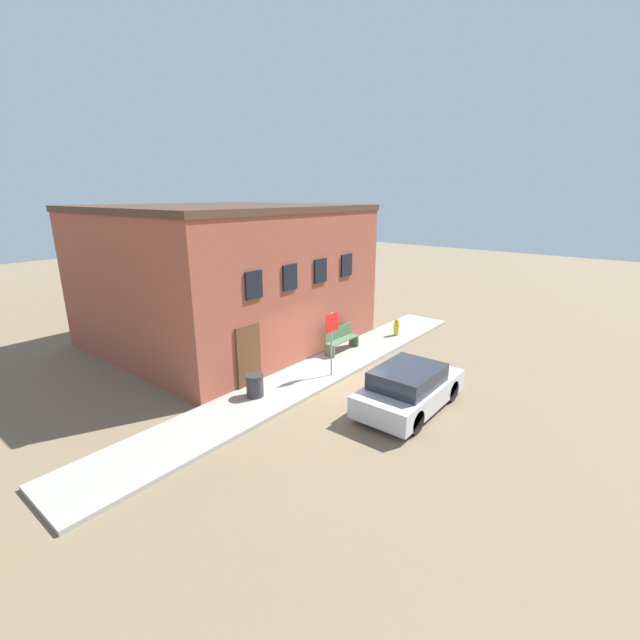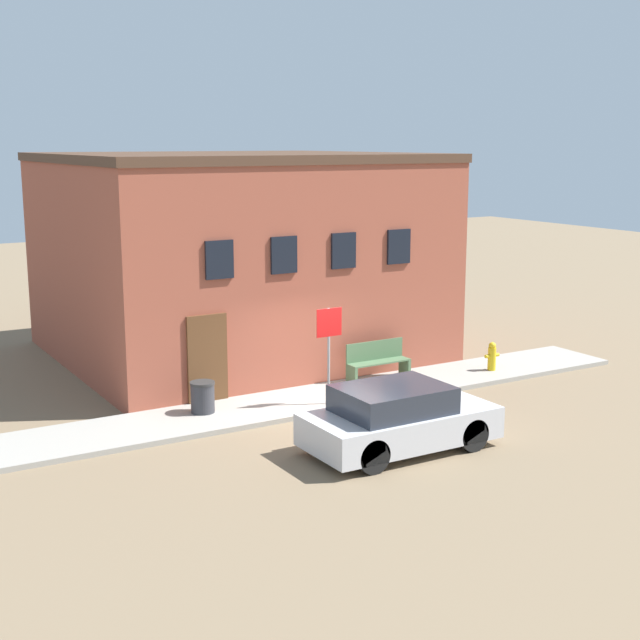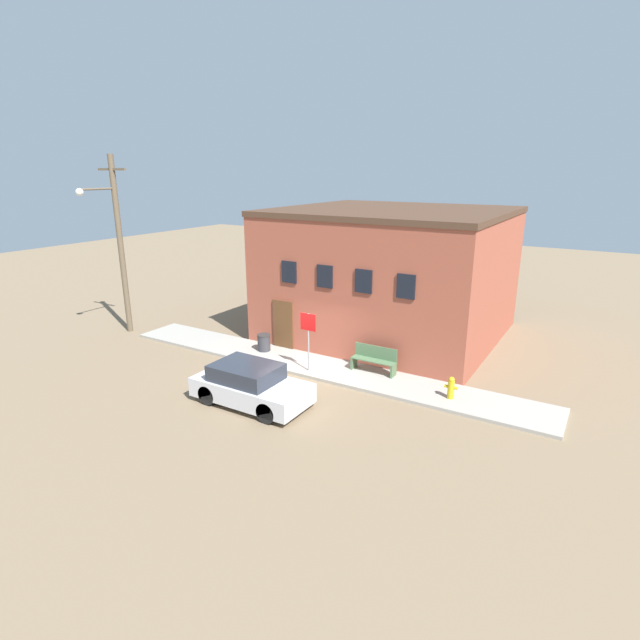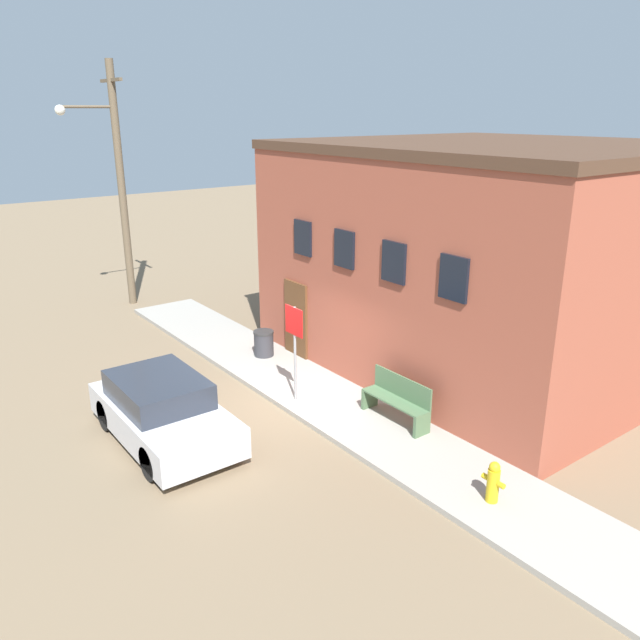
# 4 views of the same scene
# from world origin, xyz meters

# --- Properties ---
(ground_plane) EXTENTS (80.00, 80.00, 0.00)m
(ground_plane) POSITION_xyz_m (0.00, 0.00, 0.00)
(ground_plane) COLOR #7A664C
(sidewalk) EXTENTS (18.00, 2.12, 0.12)m
(sidewalk) POSITION_xyz_m (0.00, 1.06, 0.06)
(sidewalk) COLOR #9E998E
(sidewalk) RESTS_ON ground
(brick_building) EXTENTS (9.82, 9.31, 5.83)m
(brick_building) POSITION_xyz_m (0.64, 6.71, 2.92)
(brick_building) COLOR #9E4C38
(brick_building) RESTS_ON ground
(fire_hydrant) EXTENTS (0.46, 0.22, 0.77)m
(fire_hydrant) POSITION_xyz_m (5.44, 0.86, 0.50)
(fire_hydrant) COLOR gold
(fire_hydrant) RESTS_ON sidewalk
(stop_sign) EXTENTS (0.66, 0.06, 2.28)m
(stop_sign) POSITION_xyz_m (0.06, 0.43, 1.71)
(stop_sign) COLOR gray
(stop_sign) RESTS_ON sidewalk
(bench) EXTENTS (1.73, 0.44, 1.00)m
(bench) POSITION_xyz_m (2.25, 1.63, 0.61)
(bench) COLOR #4C6B47
(bench) RESTS_ON sidewalk
(trash_bin) EXTENTS (0.57, 0.57, 0.71)m
(trash_bin) POSITION_xyz_m (-2.75, 1.32, 0.48)
(trash_bin) COLOR #333338
(trash_bin) RESTS_ON sidewalk
(parked_car) EXTENTS (3.93, 1.83, 1.36)m
(parked_car) POSITION_xyz_m (-0.22, -2.72, 0.66)
(parked_car) COLOR black
(parked_car) RESTS_ON ground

